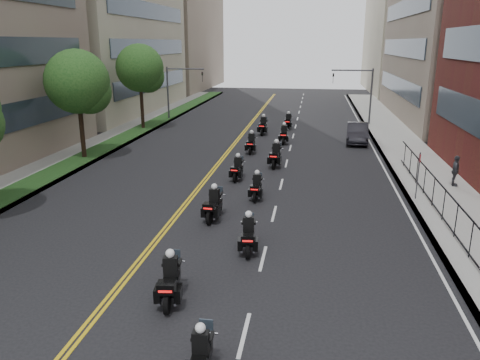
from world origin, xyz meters
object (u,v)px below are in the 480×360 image
object	(u,v)px
motorcycle_3	(248,236)
motorcycle_6	(238,169)
motorcycle_4	(214,205)
motorcycle_10	(263,126)
motorcycle_11	(288,122)
motorcycle_8	(251,144)
motorcycle_5	(257,188)
motorcycle_9	(284,135)
pedestrian_c	(455,171)
motorcycle_2	(171,281)
motorcycle_7	(276,156)
motorcycle_1	(200,359)
parked_sedan	(357,133)

from	to	relation	value
motorcycle_3	motorcycle_6	xyz separation A→B (m)	(-2.06, 10.00, -0.01)
motorcycle_4	motorcycle_10	xyz separation A→B (m)	(0.01, 21.52, 0.05)
motorcycle_10	motorcycle_11	world-z (taller)	motorcycle_10
motorcycle_3	motorcycle_10	world-z (taller)	motorcycle_10
motorcycle_4	motorcycle_8	bearing A→B (deg)	94.79
motorcycle_5	motorcycle_11	xyz separation A→B (m)	(0.47, 21.38, 0.06)
motorcycle_9	pedestrian_c	distance (m)	15.13
motorcycle_5	motorcycle_8	size ratio (longest dim) A/B	0.91
motorcycle_2	motorcycle_8	bearing A→B (deg)	82.84
motorcycle_6	motorcycle_8	xyz separation A→B (m)	(-0.13, 7.28, 0.04)
motorcycle_2	motorcycle_7	world-z (taller)	motorcycle_7
motorcycle_6	motorcycle_11	xyz separation A→B (m)	(2.06, 17.92, 0.03)
motorcycle_5	motorcycle_9	size ratio (longest dim) A/B	0.89
motorcycle_1	motorcycle_6	world-z (taller)	motorcycle_6
motorcycle_5	motorcycle_10	world-z (taller)	motorcycle_10
motorcycle_10	motorcycle_11	distance (m)	3.79
motorcycle_9	motorcycle_4	bearing A→B (deg)	-97.39
motorcycle_7	motorcycle_3	bearing A→B (deg)	-85.16
motorcycle_1	motorcycle_11	distance (m)	35.56
motorcycle_9	pedestrian_c	world-z (taller)	pedestrian_c
motorcycle_3	parked_sedan	distance (m)	23.25
motorcycle_4	motorcycle_11	distance (m)	24.77
motorcycle_8	pedestrian_c	distance (m)	14.55
motorcycle_3	motorcycle_6	distance (m)	10.21
motorcycle_6	motorcycle_7	size ratio (longest dim) A/B	0.87
motorcycle_9	motorcycle_8	bearing A→B (deg)	-120.84
motorcycle_2	motorcycle_4	size ratio (longest dim) A/B	1.02
motorcycle_2	pedestrian_c	world-z (taller)	pedestrian_c
motorcycle_9	pedestrian_c	bearing A→B (deg)	-46.87
parked_sedan	motorcycle_4	bearing A→B (deg)	-108.87
motorcycle_2	pedestrian_c	size ratio (longest dim) A/B	1.34
motorcycle_6	motorcycle_10	xyz separation A→B (m)	(-0.03, 14.76, 0.09)
motorcycle_1	motorcycle_7	world-z (taller)	motorcycle_7
motorcycle_8	motorcycle_10	bearing A→B (deg)	88.62
motorcycle_9	motorcycle_10	world-z (taller)	motorcycle_10
motorcycle_3	motorcycle_6	bearing A→B (deg)	95.79
motorcycle_2	motorcycle_3	bearing A→B (deg)	56.86
motorcycle_1	motorcycle_3	xyz separation A→B (m)	(0.13, 7.63, 0.05)
parked_sedan	pedestrian_c	xyz separation A→B (m)	(4.43, -12.30, 0.23)
motorcycle_11	motorcycle_2	bearing A→B (deg)	-90.63
motorcycle_5	parked_sedan	xyz separation A→B (m)	(6.52, 15.90, 0.19)
motorcycle_3	motorcycle_5	distance (m)	6.57
motorcycle_2	motorcycle_5	size ratio (longest dim) A/B	1.12
motorcycle_9	motorcycle_11	world-z (taller)	motorcycle_9
motorcycle_6	motorcycle_10	size ratio (longest dim) A/B	0.88
motorcycle_5	motorcycle_10	distance (m)	18.28
parked_sedan	motorcycle_5	bearing A→B (deg)	-108.18
motorcycle_3	motorcycle_5	xyz separation A→B (m)	(-0.47, 6.55, -0.04)
motorcycle_7	motorcycle_10	size ratio (longest dim) A/B	1.00
motorcycle_1	motorcycle_8	size ratio (longest dim) A/B	0.90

